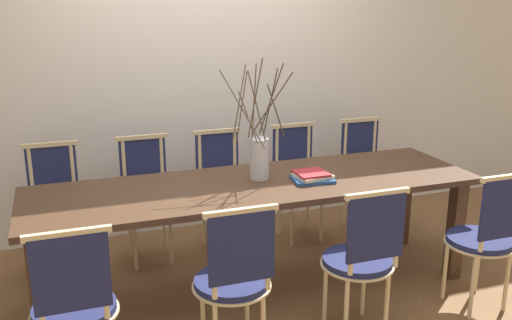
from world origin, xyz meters
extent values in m
plane|color=brown|center=(0.00, 0.00, 0.00)|extent=(16.00, 16.00, 0.00)
cube|color=silver|center=(0.00, 1.25, 1.19)|extent=(12.00, 0.06, 2.37)
cube|color=#422B1C|center=(0.00, 0.00, 0.73)|extent=(2.90, 0.84, 0.04)
cube|color=#422B1C|center=(-1.35, -0.31, 0.36)|extent=(0.09, 0.09, 0.71)
cube|color=#422B1C|center=(1.35, -0.31, 0.36)|extent=(0.09, 0.09, 0.71)
cube|color=#422B1C|center=(-1.35, 0.31, 0.36)|extent=(0.09, 0.09, 0.71)
cube|color=#422B1C|center=(1.35, 0.31, 0.36)|extent=(0.09, 0.09, 0.71)
cylinder|color=#1E234C|center=(-1.17, -0.67, 0.45)|extent=(0.40, 0.40, 0.04)
cylinder|color=beige|center=(-1.17, -0.67, 0.42)|extent=(0.42, 0.42, 0.01)
cylinder|color=beige|center=(-1.31, -0.84, 0.69)|extent=(0.03, 0.03, 0.46)
cylinder|color=beige|center=(-1.03, -0.84, 0.69)|extent=(0.03, 0.03, 0.46)
cube|color=#1E234C|center=(-1.17, -0.85, 0.72)|extent=(0.34, 0.02, 0.37)
cube|color=beige|center=(-1.17, -0.84, 0.91)|extent=(0.38, 0.03, 0.03)
cylinder|color=#1E234C|center=(-0.38, -0.67, 0.45)|extent=(0.40, 0.40, 0.04)
cylinder|color=beige|center=(-0.38, -0.67, 0.42)|extent=(0.42, 0.42, 0.01)
cylinder|color=beige|center=(-0.51, -0.54, 0.22)|extent=(0.03, 0.03, 0.43)
cylinder|color=beige|center=(-0.25, -0.54, 0.22)|extent=(0.03, 0.03, 0.43)
cylinder|color=beige|center=(-0.52, -0.84, 0.69)|extent=(0.03, 0.03, 0.46)
cylinder|color=beige|center=(-0.24, -0.84, 0.69)|extent=(0.03, 0.03, 0.46)
cube|color=#1E234C|center=(-0.38, -0.85, 0.72)|extent=(0.34, 0.02, 0.37)
cube|color=beige|center=(-0.38, -0.84, 0.91)|extent=(0.38, 0.03, 0.03)
cylinder|color=#1E234C|center=(0.38, -0.67, 0.45)|extent=(0.40, 0.40, 0.04)
cylinder|color=beige|center=(0.38, -0.67, 0.42)|extent=(0.42, 0.42, 0.01)
cylinder|color=beige|center=(0.25, -0.54, 0.22)|extent=(0.03, 0.03, 0.43)
cylinder|color=beige|center=(0.51, -0.54, 0.22)|extent=(0.03, 0.03, 0.43)
cylinder|color=beige|center=(0.25, -0.80, 0.22)|extent=(0.03, 0.03, 0.43)
cylinder|color=beige|center=(0.51, -0.80, 0.22)|extent=(0.03, 0.03, 0.43)
cylinder|color=beige|center=(0.24, -0.84, 0.69)|extent=(0.03, 0.03, 0.46)
cylinder|color=beige|center=(0.52, -0.84, 0.69)|extent=(0.03, 0.03, 0.46)
cube|color=#1E234C|center=(0.38, -0.85, 0.72)|extent=(0.34, 0.02, 0.37)
cube|color=beige|center=(0.38, -0.84, 0.91)|extent=(0.38, 0.03, 0.03)
cylinder|color=#1E234C|center=(1.24, -0.67, 0.45)|extent=(0.40, 0.40, 0.04)
cylinder|color=beige|center=(1.24, -0.67, 0.42)|extent=(0.42, 0.42, 0.01)
cylinder|color=beige|center=(1.11, -0.54, 0.22)|extent=(0.03, 0.03, 0.43)
cylinder|color=beige|center=(1.37, -0.54, 0.22)|extent=(0.03, 0.03, 0.43)
cylinder|color=beige|center=(1.11, -0.80, 0.22)|extent=(0.03, 0.03, 0.43)
cylinder|color=beige|center=(1.37, -0.80, 0.22)|extent=(0.03, 0.03, 0.43)
cylinder|color=beige|center=(1.10, -0.84, 0.69)|extent=(0.03, 0.03, 0.46)
cube|color=#1E234C|center=(1.24, -0.85, 0.72)|extent=(0.34, 0.02, 0.37)
cube|color=beige|center=(1.24, -0.84, 0.91)|extent=(0.38, 0.03, 0.03)
cylinder|color=#1E234C|center=(-1.24, 0.67, 0.45)|extent=(0.40, 0.40, 0.04)
cylinder|color=beige|center=(-1.24, 0.67, 0.42)|extent=(0.42, 0.42, 0.01)
cylinder|color=beige|center=(-1.11, 0.54, 0.22)|extent=(0.03, 0.03, 0.43)
cylinder|color=beige|center=(-1.37, 0.54, 0.22)|extent=(0.03, 0.03, 0.43)
cylinder|color=beige|center=(-1.11, 0.80, 0.22)|extent=(0.03, 0.03, 0.43)
cylinder|color=beige|center=(-1.37, 0.80, 0.22)|extent=(0.03, 0.03, 0.43)
cylinder|color=beige|center=(-1.10, 0.84, 0.69)|extent=(0.03, 0.03, 0.46)
cylinder|color=beige|center=(-1.38, 0.84, 0.69)|extent=(0.03, 0.03, 0.46)
cube|color=#1E234C|center=(-1.24, 0.85, 0.72)|extent=(0.34, 0.02, 0.37)
cube|color=beige|center=(-1.24, 0.84, 0.91)|extent=(0.38, 0.03, 0.03)
cylinder|color=#1E234C|center=(-0.59, 0.67, 0.45)|extent=(0.40, 0.40, 0.04)
cylinder|color=beige|center=(-0.59, 0.67, 0.42)|extent=(0.42, 0.42, 0.01)
cylinder|color=beige|center=(-0.46, 0.54, 0.22)|extent=(0.03, 0.03, 0.43)
cylinder|color=beige|center=(-0.72, 0.54, 0.22)|extent=(0.03, 0.03, 0.43)
cylinder|color=beige|center=(-0.46, 0.80, 0.22)|extent=(0.03, 0.03, 0.43)
cylinder|color=beige|center=(-0.72, 0.80, 0.22)|extent=(0.03, 0.03, 0.43)
cylinder|color=beige|center=(-0.45, 0.84, 0.69)|extent=(0.03, 0.03, 0.46)
cylinder|color=beige|center=(-0.73, 0.84, 0.69)|extent=(0.03, 0.03, 0.46)
cube|color=#1E234C|center=(-0.59, 0.85, 0.72)|extent=(0.34, 0.02, 0.37)
cube|color=beige|center=(-0.59, 0.84, 0.91)|extent=(0.38, 0.03, 0.03)
cylinder|color=#1E234C|center=(-0.02, 0.67, 0.45)|extent=(0.40, 0.40, 0.04)
cylinder|color=beige|center=(-0.02, 0.67, 0.42)|extent=(0.42, 0.42, 0.01)
cylinder|color=beige|center=(0.11, 0.54, 0.22)|extent=(0.03, 0.03, 0.43)
cylinder|color=beige|center=(-0.15, 0.54, 0.22)|extent=(0.03, 0.03, 0.43)
cylinder|color=beige|center=(0.11, 0.80, 0.22)|extent=(0.03, 0.03, 0.43)
cylinder|color=beige|center=(-0.15, 0.80, 0.22)|extent=(0.03, 0.03, 0.43)
cylinder|color=beige|center=(0.12, 0.84, 0.69)|extent=(0.03, 0.03, 0.46)
cylinder|color=beige|center=(-0.16, 0.84, 0.69)|extent=(0.03, 0.03, 0.46)
cube|color=#1E234C|center=(-0.02, 0.85, 0.72)|extent=(0.34, 0.02, 0.37)
cube|color=beige|center=(-0.02, 0.84, 0.91)|extent=(0.38, 0.03, 0.03)
cylinder|color=#1E234C|center=(0.62, 0.67, 0.45)|extent=(0.40, 0.40, 0.04)
cylinder|color=beige|center=(0.62, 0.67, 0.42)|extent=(0.42, 0.42, 0.01)
cylinder|color=beige|center=(0.75, 0.54, 0.22)|extent=(0.03, 0.03, 0.43)
cylinder|color=beige|center=(0.49, 0.54, 0.22)|extent=(0.03, 0.03, 0.43)
cylinder|color=beige|center=(0.75, 0.80, 0.22)|extent=(0.03, 0.03, 0.43)
cylinder|color=beige|center=(0.49, 0.80, 0.22)|extent=(0.03, 0.03, 0.43)
cylinder|color=beige|center=(0.76, 0.84, 0.69)|extent=(0.03, 0.03, 0.46)
cylinder|color=beige|center=(0.48, 0.84, 0.69)|extent=(0.03, 0.03, 0.46)
cube|color=#1E234C|center=(0.62, 0.85, 0.72)|extent=(0.34, 0.02, 0.37)
cube|color=beige|center=(0.62, 0.84, 0.91)|extent=(0.38, 0.03, 0.03)
cylinder|color=#1E234C|center=(1.24, 0.67, 0.45)|extent=(0.40, 0.40, 0.04)
cylinder|color=beige|center=(1.24, 0.67, 0.42)|extent=(0.42, 0.42, 0.01)
cylinder|color=beige|center=(1.37, 0.54, 0.22)|extent=(0.03, 0.03, 0.43)
cylinder|color=beige|center=(1.11, 0.54, 0.22)|extent=(0.03, 0.03, 0.43)
cylinder|color=beige|center=(1.37, 0.80, 0.22)|extent=(0.03, 0.03, 0.43)
cylinder|color=beige|center=(1.11, 0.80, 0.22)|extent=(0.03, 0.03, 0.43)
cylinder|color=beige|center=(1.38, 0.84, 0.69)|extent=(0.03, 0.03, 0.46)
cylinder|color=beige|center=(1.10, 0.84, 0.69)|extent=(0.03, 0.03, 0.46)
cube|color=#1E234C|center=(1.24, 0.85, 0.72)|extent=(0.34, 0.02, 0.37)
cube|color=beige|center=(1.24, 0.84, 0.91)|extent=(0.38, 0.03, 0.03)
cylinder|color=silver|center=(0.05, 0.07, 0.89)|extent=(0.12, 0.12, 0.27)
cylinder|color=#473828|center=(0.14, 0.11, 1.26)|extent=(0.10, 0.20, 0.49)
cylinder|color=#473828|center=(-0.05, 0.14, 1.23)|extent=(0.15, 0.20, 0.42)
cylinder|color=#473828|center=(-0.10, -0.03, 1.25)|extent=(0.20, 0.31, 0.45)
cylinder|color=#473828|center=(0.13, -0.02, 1.21)|extent=(0.19, 0.17, 0.38)
cylinder|color=#473828|center=(-0.06, 0.15, 1.25)|extent=(0.17, 0.23, 0.46)
cylinder|color=#473828|center=(0.02, 0.09, 1.26)|extent=(0.06, 0.07, 0.48)
cylinder|color=#473828|center=(-0.04, 0.04, 1.18)|extent=(0.07, 0.19, 0.31)
cylinder|color=#473828|center=(0.13, 0.08, 1.25)|extent=(0.04, 0.17, 0.46)
cylinder|color=#473828|center=(0.01, 0.02, 1.24)|extent=(0.10, 0.08, 0.44)
cylinder|color=#473828|center=(0.04, 0.12, 1.28)|extent=(0.11, 0.03, 0.51)
cylinder|color=#473828|center=(0.17, 0.16, 1.23)|extent=(0.19, 0.25, 0.42)
cube|color=#234C8C|center=(0.35, -0.09, 0.76)|extent=(0.28, 0.23, 0.02)
cube|color=beige|center=(0.36, -0.09, 0.78)|extent=(0.24, 0.21, 0.02)
cube|color=maroon|center=(0.35, -0.08, 0.80)|extent=(0.20, 0.20, 0.01)
camera|label=1|loc=(-1.17, -3.28, 1.90)|focal=40.00mm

